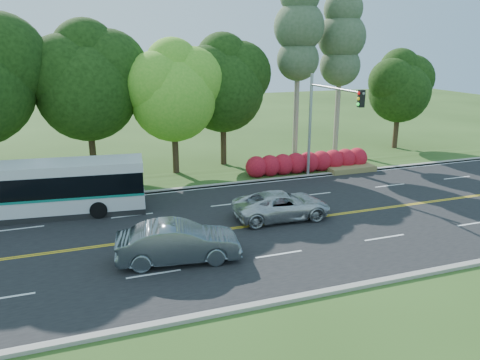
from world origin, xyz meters
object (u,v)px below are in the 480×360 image
object	(u,v)px
suv	(282,205)
sedan	(178,242)
transit_bus	(37,190)
traffic_signal	(325,113)

from	to	relation	value
suv	sedan	bearing A→B (deg)	119.47
transit_bus	suv	size ratio (longest dim) A/B	2.17
transit_bus	sedan	bearing A→B (deg)	-46.75
transit_bus	traffic_signal	bearing A→B (deg)	7.15
traffic_signal	sedan	world-z (taller)	traffic_signal
sedan	transit_bus	bearing A→B (deg)	44.85
suv	transit_bus	bearing A→B (deg)	71.52
transit_bus	suv	bearing A→B (deg)	-14.73
transit_bus	sedan	xyz separation A→B (m)	(5.87, -7.80, -0.58)
traffic_signal	transit_bus	size ratio (longest dim) A/B	0.62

